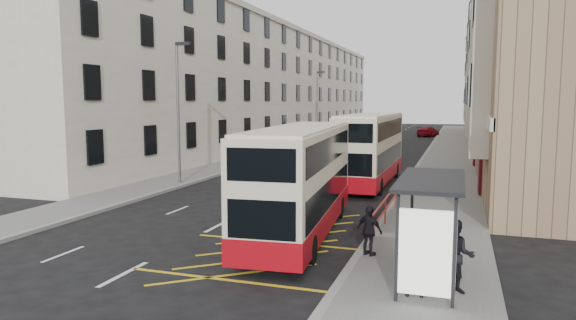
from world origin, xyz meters
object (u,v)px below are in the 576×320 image
(street_lamp_near, at_px, (179,105))
(double_decker_rear, at_px, (371,149))
(double_decker_front, at_px, (300,181))
(pedestrian_far, at_px, (369,230))
(street_lamp_far, at_px, (318,103))
(bus_shelter, at_px, (436,208))
(white_van, at_px, (338,140))
(car_red, at_px, (428,131))
(pedestrian_mid, at_px, (456,256))
(car_dark, at_px, (381,128))
(car_silver, at_px, (354,131))
(pedestrian_near, at_px, (414,260))

(street_lamp_near, height_order, double_decker_rear, street_lamp_near)
(street_lamp_near, distance_m, double_decker_front, 13.19)
(double_decker_rear, height_order, pedestrian_far, double_decker_rear)
(street_lamp_near, height_order, street_lamp_far, same)
(bus_shelter, xyz_separation_m, double_decker_rear, (-4.35, 16.21, -0.04))
(white_van, xyz_separation_m, car_red, (8.03, 20.50, -0.12))
(pedestrian_far, distance_m, white_van, 38.90)
(street_lamp_near, relative_size, white_van, 1.38)
(bus_shelter, relative_size, double_decker_front, 0.42)
(bus_shelter, distance_m, pedestrian_mid, 1.30)
(car_dark, relative_size, car_red, 0.86)
(double_decker_rear, distance_m, pedestrian_far, 14.55)
(pedestrian_mid, height_order, car_silver, pedestrian_mid)
(white_van, bearing_deg, pedestrian_mid, -90.36)
(white_van, distance_m, car_silver, 17.91)
(double_decker_rear, relative_size, car_red, 2.20)
(double_decker_front, height_order, pedestrian_near, double_decker_front)
(street_lamp_far, xyz_separation_m, white_van, (3.00, -2.82, -3.83))
(bus_shelter, bearing_deg, street_lamp_far, 109.12)
(double_decker_front, bearing_deg, pedestrian_mid, -45.01)
(pedestrian_far, bearing_deg, pedestrian_near, 146.10)
(street_lamp_far, relative_size, pedestrian_far, 5.13)
(pedestrian_near, bearing_deg, bus_shelter, -125.26)
(double_decker_rear, height_order, car_dark, double_decker_rear)
(pedestrian_near, distance_m, pedestrian_far, 3.37)
(pedestrian_mid, xyz_separation_m, car_dark, (-11.87, 69.40, -0.41))
(street_lamp_far, relative_size, double_decker_front, 0.80)
(pedestrian_mid, distance_m, car_dark, 70.41)
(double_decker_rear, bearing_deg, car_dark, 98.10)
(double_decker_rear, height_order, car_red, double_decker_rear)
(street_lamp_near, xyz_separation_m, pedestrian_mid, (15.22, -12.92, -3.56))
(pedestrian_near, height_order, white_van, pedestrian_near)
(pedestrian_mid, relative_size, pedestrian_far, 1.19)
(double_decker_rear, relative_size, pedestrian_far, 6.62)
(car_red, bearing_deg, pedestrian_far, 108.86)
(double_decker_rear, relative_size, pedestrian_mid, 5.58)
(street_lamp_near, distance_m, white_van, 27.61)
(pedestrian_far, bearing_deg, double_decker_front, -8.12)
(car_silver, xyz_separation_m, car_dark, (2.20, 11.50, -0.03))
(street_lamp_near, relative_size, car_dark, 1.99)
(double_decker_front, relative_size, pedestrian_near, 5.58)
(bus_shelter, relative_size, pedestrian_far, 2.72)
(white_van, height_order, car_red, white_van)
(white_van, bearing_deg, pedestrian_far, -92.87)
(car_silver, xyz_separation_m, car_red, (9.88, 2.68, -0.01))
(bus_shelter, bearing_deg, car_red, 93.49)
(car_red, bearing_deg, double_decker_front, 105.99)
(double_decker_rear, relative_size, car_silver, 2.55)
(pedestrian_near, bearing_deg, car_silver, -91.74)
(car_dark, bearing_deg, pedestrian_near, -81.53)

